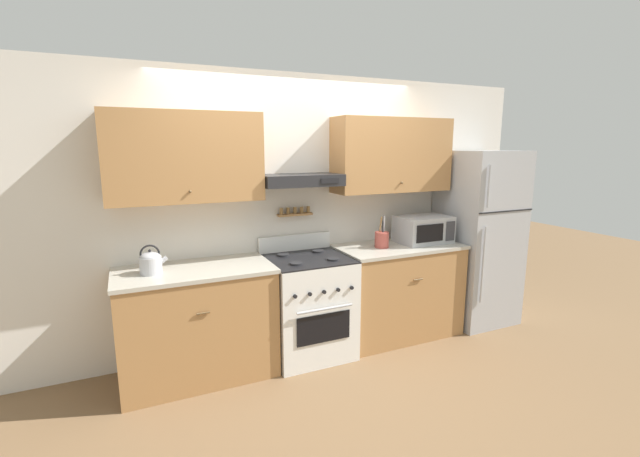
% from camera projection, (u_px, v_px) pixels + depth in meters
% --- Properties ---
extents(ground_plane, '(16.00, 16.00, 0.00)m').
position_uv_depth(ground_plane, '(323.00, 368.00, 3.71)').
color(ground_plane, brown).
extents(wall_back, '(5.20, 0.46, 2.55)m').
position_uv_depth(wall_back, '(295.00, 193.00, 3.99)').
color(wall_back, silver).
rests_on(wall_back, ground_plane).
extents(counter_left, '(1.24, 0.67, 0.93)m').
position_uv_depth(counter_left, '(197.00, 322.00, 3.52)').
color(counter_left, '#AD7A47').
rests_on(counter_left, ground_plane).
extents(counter_right, '(1.24, 0.67, 0.93)m').
position_uv_depth(counter_right, '(397.00, 290.00, 4.33)').
color(counter_right, '#AD7A47').
rests_on(counter_right, ground_plane).
extents(stove_range, '(0.72, 0.71, 1.07)m').
position_uv_depth(stove_range, '(308.00, 305.00, 3.91)').
color(stove_range, white).
rests_on(stove_range, ground_plane).
extents(refrigerator, '(0.72, 0.72, 1.85)m').
position_uv_depth(refrigerator, '(478.00, 237.00, 4.62)').
color(refrigerator, '#ADAFB5').
rests_on(refrigerator, ground_plane).
extents(tea_kettle, '(0.21, 0.17, 0.23)m').
position_uv_depth(tea_kettle, '(151.00, 262.00, 3.27)').
color(tea_kettle, '#B7B7BC').
rests_on(tea_kettle, counter_left).
extents(microwave, '(0.52, 0.38, 0.27)m').
position_uv_depth(microwave, '(423.00, 229.00, 4.34)').
color(microwave, '#ADAFB5').
rests_on(microwave, counter_right).
extents(utensil_crock, '(0.14, 0.14, 0.31)m').
position_uv_depth(utensil_crock, '(382.00, 239.00, 4.13)').
color(utensil_crock, '#B24C42').
rests_on(utensil_crock, counter_right).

